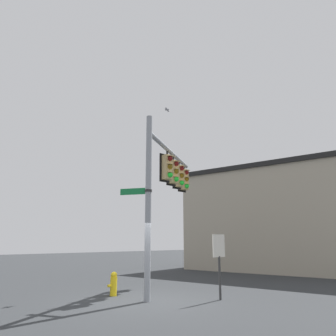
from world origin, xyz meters
name	(u,v)px	position (x,y,z in m)	size (l,w,h in m)	color
ground_plane	(147,302)	(0.00, 0.00, 0.00)	(80.00, 80.00, 0.00)	#2D3033
signal_pole	(148,203)	(0.00, 0.00, 3.18)	(0.21, 0.21, 6.35)	gray
mast_arm	(171,153)	(-2.41, -1.49, 5.73)	(0.18, 0.18, 5.67)	gray
traffic_light_nearest_pole	(167,167)	(-1.89, -1.14, 4.94)	(0.54, 0.49, 1.31)	black
traffic_light_mid_inner	(174,172)	(-2.72, -1.66, 4.94)	(0.54, 0.49, 1.31)	black
traffic_light_mid_outer	(179,176)	(-3.56, -2.17, 4.94)	(0.54, 0.49, 1.31)	black
traffic_light_arm_end	(184,180)	(-4.39, -2.69, 4.94)	(0.54, 0.49, 1.31)	black
street_name_sign	(139,191)	(0.18, -0.28, 3.61)	(0.69, 1.04, 0.22)	#147238
bird_flying	(167,110)	(-3.17, -2.64, 8.37)	(0.36, 0.25, 0.11)	gray
storefront_building	(279,219)	(-13.48, -2.79, 3.35)	(9.61, 12.81, 6.67)	#A89E89
fire_hydrant	(114,284)	(0.24, -1.64, 0.42)	(0.35, 0.24, 0.82)	yellow
historical_marker	(219,256)	(-2.02, 1.37, 1.40)	(0.60, 0.08, 2.13)	#333333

